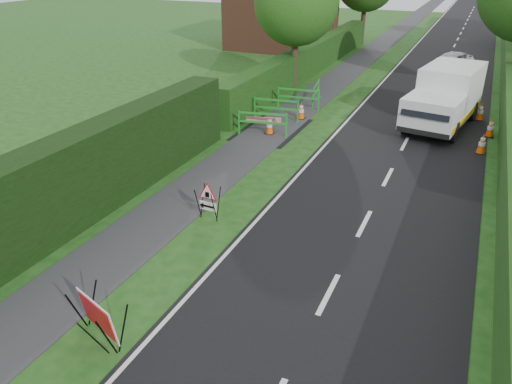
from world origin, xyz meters
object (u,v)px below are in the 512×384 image
(hatchback_car, at_px, (451,63))
(red_rect_sign, at_px, (98,317))
(triangle_sign, at_px, (207,198))
(works_van, at_px, (445,96))

(hatchback_car, bearing_deg, red_rect_sign, -74.67)
(red_rect_sign, height_order, hatchback_car, hatchback_car)
(red_rect_sign, height_order, triangle_sign, red_rect_sign)
(red_rect_sign, relative_size, triangle_sign, 1.34)
(triangle_sign, relative_size, works_van, 0.17)
(red_rect_sign, xyz_separation_m, triangle_sign, (-0.46, 5.16, 0.11))
(triangle_sign, bearing_deg, red_rect_sign, -82.14)
(red_rect_sign, bearing_deg, hatchback_car, 100.81)
(works_van, height_order, hatchback_car, works_van)
(triangle_sign, distance_m, hatchback_car, 23.11)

